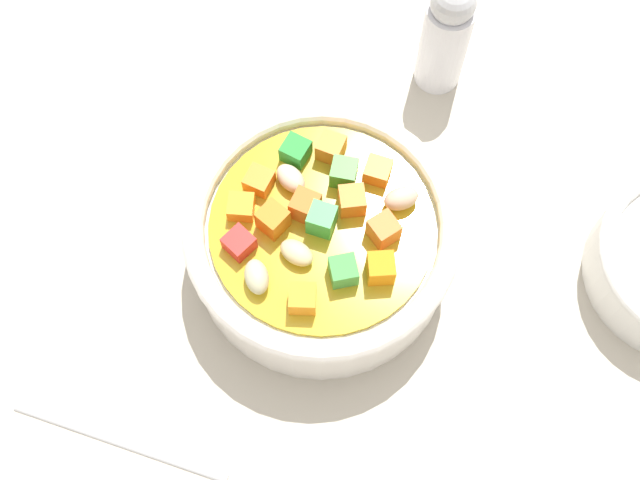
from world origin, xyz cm
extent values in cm
cube|color=#BAB2A0|center=(0.00, 0.00, -1.00)|extent=(140.00, 140.00, 2.00)
cylinder|color=white|center=(0.00, 0.00, 2.38)|extent=(16.58, 16.58, 4.77)
torus|color=white|center=(0.00, 0.00, 5.18)|extent=(16.98, 16.98, 1.39)
cylinder|color=gold|center=(0.00, 0.00, 4.97)|extent=(13.77, 13.77, 0.40)
cube|color=green|center=(-4.75, -1.64, 5.84)|extent=(2.09, 2.09, 1.36)
ellipsoid|color=beige|center=(1.99, -1.47, 5.73)|extent=(2.38, 2.57, 1.12)
cube|color=orange|center=(-1.32, 1.82, 5.95)|extent=(1.73, 1.73, 1.56)
ellipsoid|color=beige|center=(-2.85, -1.91, 5.79)|extent=(2.55, 2.46, 1.25)
cube|color=#378D29|center=(-3.20, 1.33, 5.93)|extent=(1.82, 1.82, 1.53)
cube|color=green|center=(3.18, 1.27, 5.93)|extent=(1.83, 1.83, 1.52)
cube|color=orange|center=(0.61, 3.67, 6.02)|extent=(2.15, 2.15, 1.70)
cube|color=red|center=(1.41, -4.89, 5.78)|extent=(2.19, 2.19, 1.23)
cube|color=orange|center=(-0.97, -4.87, 5.72)|extent=(1.65, 1.65, 1.12)
cube|color=#D75F1C|center=(-0.90, -1.00, 6.03)|extent=(2.04, 2.04, 1.72)
cube|color=orange|center=(3.04, 3.44, 6.04)|extent=(1.65, 1.65, 1.75)
ellipsoid|color=beige|center=(3.56, -3.77, 5.89)|extent=(2.44, 1.87, 1.45)
cube|color=orange|center=(-4.94, 0.54, 5.90)|extent=(2.01, 2.01, 1.48)
cube|color=orange|center=(-2.74, -3.85, 5.72)|extent=(2.06, 2.06, 1.11)
cube|color=orange|center=(-3.43, 3.42, 5.75)|extent=(1.95, 1.95, 1.18)
cube|color=orange|center=(4.88, -1.09, 5.93)|extent=(1.59, 1.59, 1.54)
ellipsoid|color=beige|center=(-1.50, 4.79, 5.87)|extent=(1.99, 2.49, 1.41)
cube|color=green|center=(0.40, 0.39, 6.07)|extent=(1.95, 1.95, 1.82)
cube|color=orange|center=(-0.03, -2.91, 6.07)|extent=(2.18, 2.18, 1.81)
cylinder|color=silver|center=(12.16, -12.18, 0.30)|extent=(4.86, 13.45, 0.61)
cylinder|color=silver|center=(-14.17, 8.30, 3.74)|extent=(3.31, 3.31, 7.48)
sphere|color=silver|center=(-14.17, 8.30, 8.22)|extent=(2.98, 2.98, 2.98)
camera|label=1|loc=(19.35, 0.11, 50.46)|focal=45.79mm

